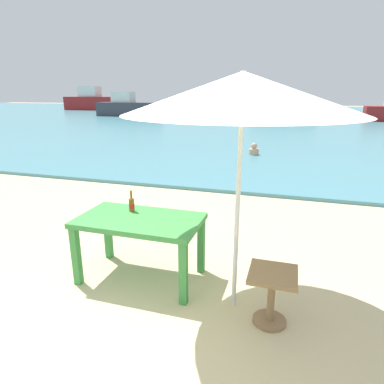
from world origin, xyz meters
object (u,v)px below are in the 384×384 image
Objects in this scene: picnic_table_green at (140,227)px; patio_umbrella at (242,93)px; beer_bottle_amber at (132,204)px; boat_ferry at (95,102)px; boat_fishing_trawler at (128,107)px; swimmer_person at (254,150)px; side_table_wood at (272,290)px; boat_cargo_ship at (283,110)px.

picnic_table_green is 1.87m from patio_umbrella.
boat_ferry reaches higher than beer_bottle_amber.
boat_ferry is at bearing 124.81° from patio_umbrella.
boat_fishing_trawler reaches higher than beer_bottle_amber.
swimmer_person is at bearing 86.32° from beer_bottle_amber.
side_table_wood is (0.38, -0.16, -1.76)m from patio_umbrella.
boat_fishing_trawler is (-14.01, 24.53, -1.27)m from patio_umbrella.
beer_bottle_amber reaches higher than side_table_wood.
picnic_table_green is 1.60m from side_table_wood.
beer_bottle_amber is at bearing -56.45° from boat_ferry.
side_table_wood is at bearing -13.85° from picnic_table_green.
beer_bottle_amber is 0.49× the size of side_table_wood.
boat_cargo_ship is (-1.01, 26.49, 0.42)m from side_table_wood.
picnic_table_green is at bearing 169.37° from patio_umbrella.
beer_bottle_amber is 0.12× the size of patio_umbrella.
boat_ferry reaches higher than patio_umbrella.
swimmer_person is at bearing 95.55° from patio_umbrella.
picnic_table_green is 39.59m from boat_ferry.
patio_umbrella is (1.15, -0.22, 1.47)m from picnic_table_green.
patio_umbrella is at bearing -55.19° from boat_ferry.
patio_umbrella is 40.43m from boat_ferry.
beer_bottle_amber is (-0.18, 0.18, 0.20)m from picnic_table_green.
boat_ferry reaches higher than boat_cargo_ship.
swimmer_person is 17.97m from boat_cargo_ship.
picnic_table_green is at bearing -91.12° from boat_cargo_ship.
boat_fishing_trawler is at bearing 117.72° from beer_bottle_amber.
picnic_table_green is 5.28× the size of beer_bottle_amber.
boat_ferry is (-21.74, 32.79, 0.22)m from beer_bottle_amber.
boat_cargo_ship is at bearing 89.43° from swimmer_person.
beer_bottle_amber is 27.27m from boat_fishing_trawler.
patio_umbrella is at bearing 156.98° from side_table_wood.
boat_fishing_trawler reaches higher than side_table_wood.
boat_cargo_ship reaches higher than side_table_wood.
boat_fishing_trawler is at bearing 129.25° from swimmer_person.
picnic_table_green is at bearing -56.37° from boat_ferry.
boat_ferry reaches higher than swimmer_person.
patio_umbrella reaches higher than beer_bottle_amber.
picnic_table_green reaches higher than side_table_wood.
boat_fishing_trawler is at bearing 120.24° from side_table_wood.
side_table_wood is 8.62m from swimmer_person.
beer_bottle_amber is 1.87m from patio_umbrella.
side_table_wood is at bearing -23.02° from patio_umbrella.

